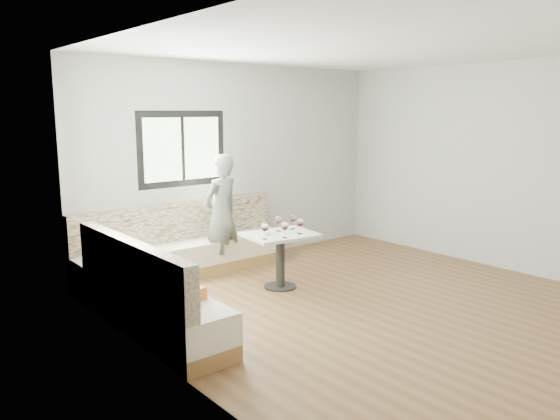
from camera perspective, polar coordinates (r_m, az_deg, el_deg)
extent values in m
cube|color=brown|center=(6.33, 9.14, -9.59)|extent=(5.00, 5.00, 0.01)
cube|color=white|center=(6.00, 9.93, 16.46)|extent=(5.00, 5.00, 0.01)
cube|color=#B7B7B2|center=(7.86, -4.40, 4.85)|extent=(5.00, 0.01, 2.80)
cube|color=#B7B7B2|center=(4.45, -12.13, 0.49)|extent=(0.01, 5.00, 2.80)
cube|color=#B7B7B2|center=(8.06, 21.30, 4.31)|extent=(0.01, 5.00, 2.80)
cube|color=black|center=(7.36, -10.15, 6.31)|extent=(1.30, 0.02, 1.00)
cube|color=black|center=(5.23, -16.72, 4.48)|extent=(0.02, 1.30, 1.00)
cube|color=brown|center=(7.33, -9.76, -6.20)|extent=(2.90, 0.55, 0.16)
cube|color=beige|center=(7.27, -9.81, -4.50)|extent=(2.90, 0.55, 0.29)
cube|color=beige|center=(7.36, -10.70, -1.18)|extent=(2.90, 0.14, 0.50)
cube|color=brown|center=(5.64, -13.06, -11.43)|extent=(0.55, 2.25, 0.16)
cube|color=beige|center=(5.56, -13.15, -9.27)|extent=(0.55, 2.25, 0.29)
cube|color=beige|center=(5.36, -15.29, -5.67)|extent=(0.14, 2.25, 0.50)
cube|color=#B5863C|center=(5.06, -10.78, -8.72)|extent=(0.50, 0.50, 0.12)
cylinder|color=black|center=(6.80, 0.03, -7.98)|extent=(0.40, 0.40, 0.02)
cylinder|color=black|center=(6.71, 0.03, -5.45)|extent=(0.11, 0.11, 0.64)
cube|color=silver|center=(6.62, 0.03, -2.62)|extent=(0.91, 0.75, 0.04)
imported|color=#5E655C|center=(7.27, -6.14, -0.44)|extent=(0.66, 0.51, 1.59)
cylinder|color=white|center=(6.54, -1.53, -2.43)|extent=(0.11, 0.11, 0.04)
sphere|color=black|center=(6.56, -1.48, -2.29)|extent=(0.02, 0.02, 0.02)
sphere|color=black|center=(6.54, -1.67, -2.33)|extent=(0.02, 0.02, 0.02)
sphere|color=black|center=(6.53, -1.43, -2.34)|extent=(0.02, 0.02, 0.02)
cylinder|color=white|center=(6.33, -1.59, -3.04)|extent=(0.06, 0.06, 0.01)
cylinder|color=white|center=(6.32, -1.59, -2.63)|extent=(0.01, 0.01, 0.09)
ellipsoid|color=white|center=(6.30, -1.59, -1.79)|extent=(0.09, 0.09, 0.11)
cylinder|color=#430407|center=(6.30, -1.59, -2.02)|extent=(0.06, 0.06, 0.02)
cylinder|color=white|center=(6.40, 0.50, -2.89)|extent=(0.06, 0.06, 0.01)
cylinder|color=white|center=(6.39, 0.50, -2.50)|extent=(0.01, 0.01, 0.09)
ellipsoid|color=white|center=(6.37, 0.50, -1.66)|extent=(0.09, 0.09, 0.11)
cylinder|color=#430407|center=(6.37, 0.50, -1.89)|extent=(0.06, 0.06, 0.02)
cylinder|color=white|center=(6.60, 2.10, -2.49)|extent=(0.06, 0.06, 0.01)
cylinder|color=white|center=(6.59, 2.11, -2.10)|extent=(0.01, 0.01, 0.09)
ellipsoid|color=white|center=(6.57, 2.11, -1.29)|extent=(0.09, 0.09, 0.11)
cylinder|color=#430407|center=(6.57, 2.11, -1.51)|extent=(0.06, 0.06, 0.02)
cylinder|color=white|center=(6.74, -0.15, -2.20)|extent=(0.06, 0.06, 0.01)
cylinder|color=white|center=(6.73, -0.15, -1.83)|extent=(0.01, 0.01, 0.09)
ellipsoid|color=white|center=(6.71, -0.15, -1.03)|extent=(0.09, 0.09, 0.11)
cylinder|color=#430407|center=(6.72, -0.15, -1.25)|extent=(0.06, 0.06, 0.02)
cylinder|color=white|center=(6.86, 1.35, -1.98)|extent=(0.06, 0.06, 0.01)
cylinder|color=white|center=(6.85, 1.35, -1.61)|extent=(0.01, 0.01, 0.09)
ellipsoid|color=white|center=(6.84, 1.35, -0.83)|extent=(0.09, 0.09, 0.11)
cylinder|color=#430407|center=(6.84, 1.35, -1.04)|extent=(0.06, 0.06, 0.02)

